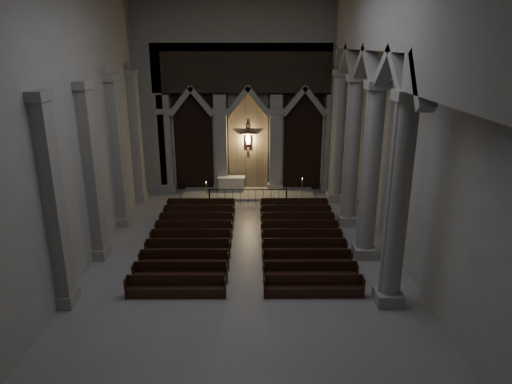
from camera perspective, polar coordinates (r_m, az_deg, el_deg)
room at (r=17.91m, az=-1.47°, el=12.03°), size 24.00×24.10×12.00m
sanctuary_wall at (r=29.48m, az=-1.02°, el=12.54°), size 14.00×0.77×12.00m
right_arcade at (r=19.88m, az=15.07°, el=12.70°), size 1.00×24.00×12.00m
left_pilasters at (r=23.15m, az=-18.20°, el=3.24°), size 0.60×13.00×8.03m
sanctuary_step at (r=29.94m, az=-0.97°, el=-0.20°), size 8.50×2.60×0.15m
altar at (r=30.31m, az=-3.09°, el=1.08°), size 1.80×0.72×0.92m
altar_rail at (r=28.11m, az=-1.01°, el=-0.24°), size 4.85×0.09×0.95m
candle_stand_left at (r=28.66m, az=-6.17°, el=-0.55°), size 0.23×0.23×1.34m
candle_stand_right at (r=29.10m, az=5.75°, el=-0.20°), size 0.24×0.24×1.40m
pews at (r=22.40m, az=-1.19°, el=-6.16°), size 9.33×9.62×0.88m
worshipper at (r=26.06m, az=2.35°, el=-1.91°), size 0.47×0.37×1.14m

